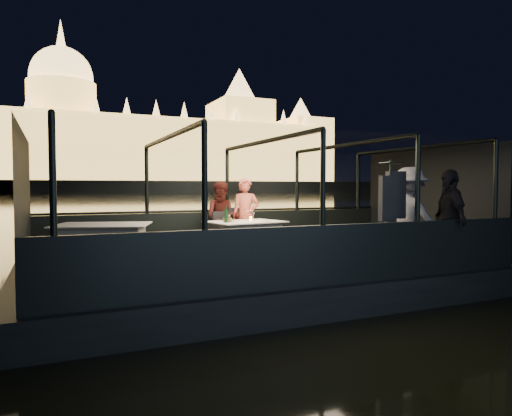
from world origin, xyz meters
name	(u,v)px	position (x,y,z in m)	size (l,w,h in m)	color
river_water	(75,198)	(0.00, 80.00, 0.00)	(500.00, 500.00, 0.00)	black
boat_hull	(265,291)	(0.00, 0.00, 0.00)	(8.60, 4.40, 1.00)	black
boat_deck	(265,266)	(0.00, 0.00, 0.48)	(8.00, 4.00, 0.04)	black
gunwale_port	(227,231)	(0.00, 2.00, 0.95)	(8.00, 0.08, 0.90)	black
gunwale_starboard	(322,256)	(0.00, -2.00, 0.95)	(8.00, 0.08, 0.90)	black
cabin_glass_port	(227,181)	(0.00, 2.00, 2.10)	(8.00, 0.02, 1.40)	#99B2B2
cabin_glass_starboard	(323,177)	(0.00, -2.00, 2.10)	(8.00, 0.02, 1.40)	#99B2B2
cabin_roof_glass	(265,141)	(0.00, 0.00, 2.80)	(8.00, 4.00, 0.02)	#99B2B2
end_wall_fore	(24,207)	(-4.00, 0.00, 1.65)	(0.02, 4.00, 2.30)	black
end_wall_aft	(428,201)	(4.00, 0.00, 1.65)	(0.02, 4.00, 2.30)	black
canopy_ribs	(265,204)	(0.00, 0.00, 1.65)	(8.00, 4.00, 2.30)	black
embankment	(62,189)	(0.00, 210.00, 1.00)	(400.00, 140.00, 6.00)	#423D33
parliament_building	(62,113)	(0.00, 175.00, 29.00)	(220.00, 32.00, 60.00)	#F2D18C
dining_table_central	(245,240)	(-0.06, 0.82, 0.89)	(1.45, 1.05, 0.77)	silver
dining_table_aft	(103,249)	(-2.83, 0.55, 0.89)	(1.55, 1.12, 0.82)	white
chair_port_left	(223,235)	(-0.34, 1.31, 0.95)	(0.43, 0.43, 0.93)	black
chair_port_right	(243,233)	(0.14, 1.44, 0.95)	(0.46, 0.46, 0.99)	black
coat_stand	(390,221)	(1.51, -1.68, 1.40)	(0.53, 0.42, 1.91)	black
person_woman_coral	(245,219)	(0.26, 1.54, 1.25)	(0.59, 0.40, 1.65)	#E26752
person_man_maroon	(223,220)	(-0.25, 1.62, 1.25)	(0.76, 0.59, 1.58)	#441713
passenger_stripe	(409,221)	(2.24, -1.34, 1.35)	(1.18, 0.66, 1.82)	silver
passenger_dark	(449,221)	(2.81, -1.72, 1.35)	(1.05, 0.44, 1.78)	black
wine_bottle	(226,215)	(-0.52, 0.66, 1.42)	(0.07, 0.07, 0.32)	#13341A
bread_basket	(228,220)	(-0.43, 0.82, 1.31)	(0.18, 0.18, 0.07)	brown
amber_candle	(251,219)	(0.08, 0.84, 1.31)	(0.06, 0.06, 0.08)	#FFB93F
plate_near	(266,221)	(0.34, 0.64, 1.27)	(0.23, 0.23, 0.01)	silver
plate_far	(233,221)	(-0.27, 0.94, 1.27)	(0.24, 0.24, 0.02)	silver
wine_glass_white	(229,218)	(-0.47, 0.64, 1.36)	(0.06, 0.06, 0.17)	white
wine_glass_red	(251,216)	(0.18, 1.05, 1.36)	(0.07, 0.07, 0.21)	white
wine_glass_empty	(254,217)	(0.06, 0.64, 1.36)	(0.06, 0.06, 0.18)	silver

